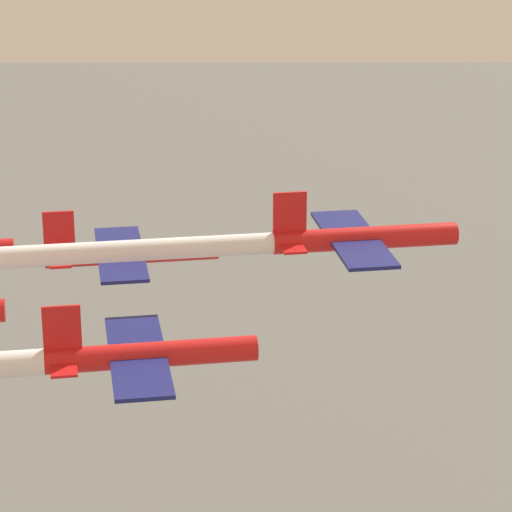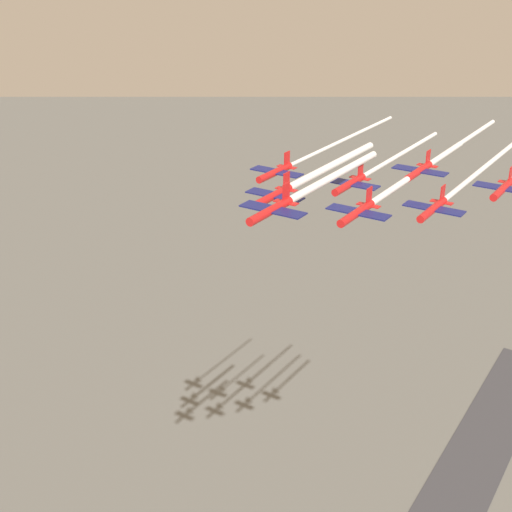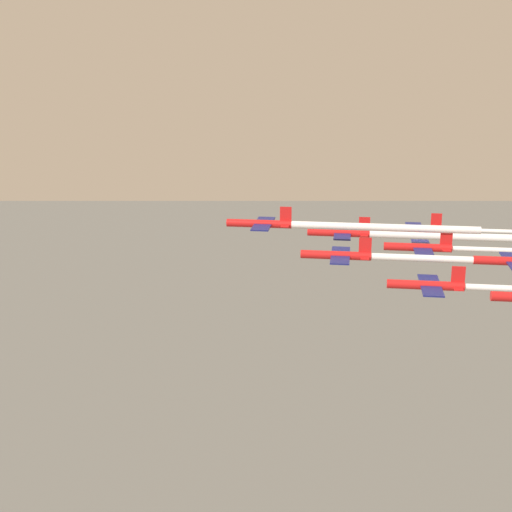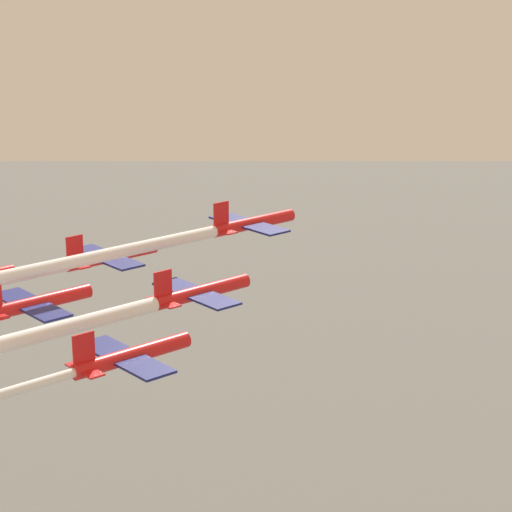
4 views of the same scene
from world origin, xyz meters
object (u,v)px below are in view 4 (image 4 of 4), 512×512
at_px(jet_0, 251,223).
at_px(jet_4, 34,303).
at_px(jet_1, 109,256).
at_px(jet_5, 128,356).
at_px(jet_2, 198,292).

distance_m(jet_0, jet_4, 25.66).
bearing_deg(jet_1, jet_4, -59.53).
height_order(jet_0, jet_1, jet_0).
height_order(jet_4, jet_5, jet_4).
relative_size(jet_1, jet_2, 1.00).
xyz_separation_m(jet_1, jet_5, (25.84, 0.13, -0.68)).
relative_size(jet_1, jet_5, 1.00).
bearing_deg(jet_4, jet_2, 59.53).
xyz_separation_m(jet_2, jet_4, (-0.17, -14.78, -0.14)).
xyz_separation_m(jet_2, jet_5, (12.84, -7.33, -0.57)).
bearing_deg(jet_2, jet_1, -180.00).
bearing_deg(jet_0, jet_5, -59.53).
height_order(jet_1, jet_2, jet_1).
height_order(jet_1, jet_5, jet_1).
distance_m(jet_4, jet_5, 14.99).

